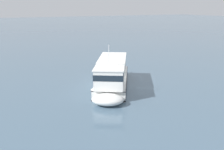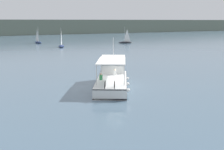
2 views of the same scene
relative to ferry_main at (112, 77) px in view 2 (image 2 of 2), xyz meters
name	(u,v)px [view 2 (image 2 of 2)]	position (x,y,z in m)	size (l,w,h in m)	color
ground_plane	(116,87)	(-0.07, -1.00, -1.01)	(400.00, 400.00, 0.00)	slate
ferry_main	(112,77)	(0.00, 0.00, 0.00)	(9.59, 12.30, 5.32)	white
sailboat_far_right	(126,42)	(39.78, 56.86, -0.47)	(5.00, 2.64, 5.40)	#232328
sailboat_near_port	(38,42)	(14.85, 71.97, -0.47)	(1.83, 4.91, 5.40)	navy
sailboat_near_starboard	(61,45)	(15.54, 53.37, -0.47)	(3.55, 4.88, 5.40)	navy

